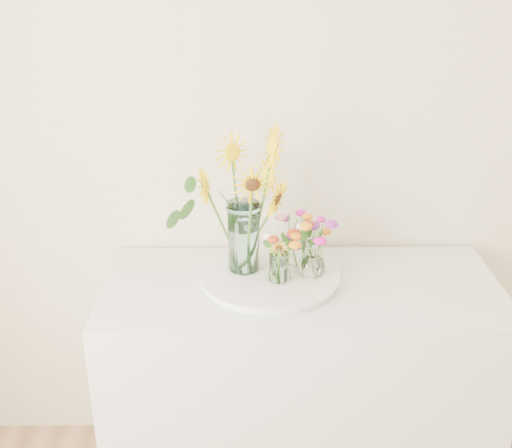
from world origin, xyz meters
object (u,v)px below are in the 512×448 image
Objects in this scene: small_vase_b at (312,258)px; small_vase_a at (279,267)px; small_vase_c at (297,250)px; tray at (269,277)px; counter at (298,388)px; mason_jar at (244,237)px.

small_vase_a is at bearing -159.20° from small_vase_b.
tray is at bearing -143.18° from small_vase_c.
small_vase_c is at bearing 96.52° from counter.
mason_jar reaches higher than small_vase_c.
counter is at bearing 15.35° from small_vase_a.
small_vase_a reaches higher than counter.
mason_jar reaches higher than counter.
small_vase_b is (0.03, 0.02, 0.54)m from counter.
small_vase_c is at bearing 117.76° from small_vase_b.
mason_jar is 1.94× the size of small_vase_b.
small_vase_a is at bearing -118.25° from small_vase_c.
mason_jar is (-0.09, 0.03, 0.14)m from tray.
small_vase_c is (0.10, 0.08, 0.07)m from tray.
mason_jar is at bearing 143.28° from small_vase_a.
mason_jar is at bearing 161.99° from counter.
tray reaches higher than counter.
tray is 0.09m from small_vase_a.
small_vase_b reaches higher than counter.
small_vase_b is at bearing 20.80° from small_vase_a.
small_vase_c is (-0.05, 0.09, -0.01)m from small_vase_b.
counter is 0.54m from small_vase_c.
mason_jar is 2.33× the size of small_vase_c.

